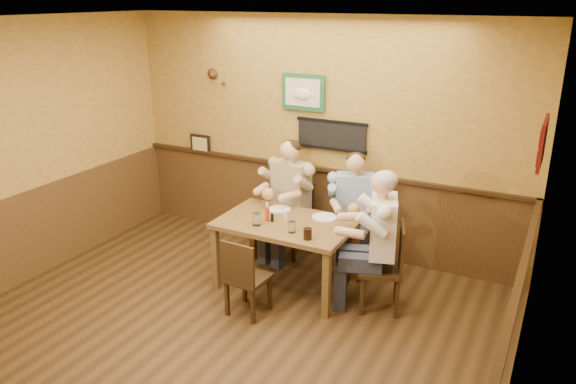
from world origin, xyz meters
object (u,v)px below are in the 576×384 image
(water_glass_mid, at_px, (292,227))
(cola_tumbler, at_px, (308,234))
(chair_back_right, at_px, (353,231))
(pepper_shaker, at_px, (272,218))
(salt_shaker, at_px, (286,215))
(chair_back_left, at_px, (291,219))
(chair_right_end, at_px, (381,267))
(diner_tan_shirt, at_px, (291,204))
(diner_blue_polo, at_px, (353,216))
(diner_white_elder, at_px, (382,249))
(chair_near_side, at_px, (248,276))
(water_glass_left, at_px, (256,219))
(dining_table, at_px, (286,229))
(hot_sauce_bottle, at_px, (267,213))

(water_glass_mid, distance_m, cola_tumbler, 0.23)
(chair_back_right, height_order, water_glass_mid, water_glass_mid)
(water_glass_mid, bearing_deg, pepper_shaker, 153.06)
(chair_back_right, bearing_deg, salt_shaker, -143.76)
(chair_back_left, xyz_separation_m, chair_right_end, (1.35, -0.71, 0.01))
(diner_tan_shirt, xyz_separation_m, water_glass_mid, (0.49, -0.95, 0.17))
(chair_back_right, height_order, diner_tan_shirt, diner_tan_shirt)
(water_glass_mid, bearing_deg, diner_blue_polo, 74.82)
(diner_blue_polo, bearing_deg, diner_white_elder, -72.87)
(pepper_shaker, bearing_deg, chair_near_side, -84.93)
(water_glass_left, bearing_deg, chair_right_end, 10.89)
(dining_table, height_order, chair_near_side, chair_near_side)
(diner_tan_shirt, height_order, water_glass_left, diner_tan_shirt)
(diner_blue_polo, distance_m, pepper_shaker, 1.06)
(diner_tan_shirt, distance_m, water_glass_mid, 1.08)
(chair_back_right, bearing_deg, diner_white_elder, -72.87)
(hot_sauce_bottle, xyz_separation_m, pepper_shaker, (0.05, 0.01, -0.05))
(cola_tumbler, height_order, salt_shaker, cola_tumbler)
(salt_shaker, bearing_deg, diner_white_elder, -2.28)
(dining_table, bearing_deg, diner_tan_shirt, 112.84)
(diner_tan_shirt, relative_size, water_glass_mid, 11.19)
(chair_right_end, height_order, hot_sauce_bottle, hot_sauce_bottle)
(chair_right_end, height_order, chair_near_side, chair_right_end)
(salt_shaker, bearing_deg, water_glass_mid, -52.66)
(water_glass_left, bearing_deg, hot_sauce_bottle, 73.78)
(cola_tumbler, bearing_deg, diner_white_elder, 26.19)
(chair_back_left, bearing_deg, salt_shaker, -57.73)
(chair_near_side, distance_m, water_glass_left, 0.62)
(chair_back_right, relative_size, cola_tumbler, 7.75)
(dining_table, height_order, hot_sauce_bottle, hot_sauce_bottle)
(diner_white_elder, xyz_separation_m, salt_shaker, (-1.08, 0.04, 0.15))
(diner_tan_shirt, bearing_deg, dining_table, -57.11)
(chair_back_right, bearing_deg, dining_table, -139.94)
(chair_right_end, xyz_separation_m, diner_white_elder, (0.00, 0.00, 0.19))
(diner_white_elder, bearing_deg, chair_back_left, -135.61)
(salt_shaker, bearing_deg, pepper_shaker, -126.88)
(salt_shaker, xyz_separation_m, pepper_shaker, (-0.09, -0.13, -0.00))
(chair_near_side, relative_size, pepper_shaker, 9.63)
(chair_right_end, relative_size, diner_white_elder, 0.70)
(chair_back_left, height_order, cola_tumbler, chair_back_left)
(diner_white_elder, distance_m, salt_shaker, 1.09)
(hot_sauce_bottle, bearing_deg, water_glass_mid, -21.86)
(cola_tumbler, bearing_deg, pepper_shaker, 155.45)
(diner_white_elder, xyz_separation_m, hot_sauce_bottle, (-1.22, -0.09, 0.19))
(chair_near_side, relative_size, hot_sauce_bottle, 4.54)
(diner_tan_shirt, height_order, salt_shaker, diner_tan_shirt)
(dining_table, height_order, chair_right_end, chair_right_end)
(diner_white_elder, distance_m, water_glass_mid, 0.91)
(chair_near_side, distance_m, pepper_shaker, 0.71)
(diner_blue_polo, height_order, pepper_shaker, diner_blue_polo)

